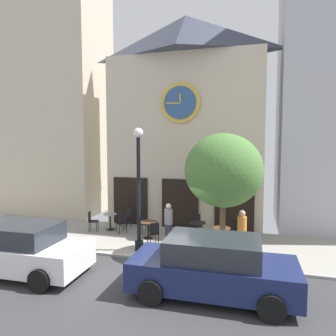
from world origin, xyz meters
TOP-DOWN VIEW (x-y plane):
  - ground_plane at (0.00, -0.97)m, footprint 24.28×10.63m
  - clock_building at (-0.44, 5.32)m, footprint 7.53×3.23m
  - neighbor_building_left at (-8.27, 6.13)m, footprint 5.56×3.62m
  - street_lamp at (-1.19, 0.81)m, footprint 0.36×0.36m
  - street_tree at (1.85, 1.08)m, footprint 2.72×2.44m
  - cafe_table_leftmost at (-3.45, 3.03)m, footprint 0.61×0.61m
  - cafe_table_center at (-1.34, 2.28)m, footprint 0.79×0.79m
  - cafe_table_rightmost at (0.70, 2.54)m, footprint 0.69×0.69m
  - cafe_table_near_curb at (1.73, 1.99)m, footprint 0.68×0.68m
  - cafe_chair_outer at (0.53, 3.32)m, footprint 0.52×0.52m
  - cafe_chair_facing_wall at (-2.86, 3.69)m, footprint 0.55×0.55m
  - cafe_chair_curbside at (-2.70, 2.67)m, footprint 0.56×0.56m
  - cafe_chair_corner at (-0.86, 1.54)m, footprint 0.56×0.56m
  - cafe_chair_left_end at (-1.83, 3.01)m, footprint 0.57×0.57m
  - cafe_chair_under_awning at (-4.17, 2.62)m, footprint 0.50×0.50m
  - cafe_chair_mid_row at (2.20, 2.65)m, footprint 0.56×0.56m
  - pedestrian_grey at (-0.27, 1.60)m, footprint 0.44×0.44m
  - pedestrian_orange at (2.52, 1.12)m, footprint 0.37×0.37m
  - parked_car_white at (-4.04, -2.08)m, footprint 4.34×2.10m
  - parked_car_navy at (1.90, -1.87)m, footprint 4.32×2.06m

SIDE VIEW (x-z plane):
  - ground_plane at x=0.00m, z-range -0.09..0.04m
  - cafe_table_leftmost at x=-3.45m, z-range 0.12..0.86m
  - cafe_chair_outer at x=0.53m, z-range 0.08..0.98m
  - cafe_chair_facing_wall at x=-2.86m, z-range 0.08..0.98m
  - cafe_chair_curbside at x=-2.70m, z-range 0.08..0.98m
  - cafe_chair_corner at x=-0.86m, z-range 0.08..0.98m
  - cafe_chair_left_end at x=-1.83m, z-range 0.08..0.98m
  - cafe_chair_under_awning at x=-4.17m, z-range 0.08..0.98m
  - cafe_chair_mid_row at x=2.20m, z-range 0.08..0.98m
  - cafe_table_near_curb at x=1.73m, z-range 0.15..0.91m
  - cafe_table_rightmost at x=0.70m, z-range 0.15..0.91m
  - cafe_table_center at x=-1.34m, z-range 0.18..0.90m
  - parked_car_white at x=-4.04m, z-range -0.01..1.54m
  - parked_car_navy at x=1.90m, z-range -0.01..1.54m
  - pedestrian_grey at x=-0.27m, z-range 0.03..1.70m
  - pedestrian_orange at x=2.52m, z-range 0.03..1.70m
  - street_lamp at x=-1.19m, z-range 0.03..4.58m
  - street_tree at x=1.85m, z-range 0.87..5.21m
  - clock_building at x=-0.44m, z-range 0.16..10.28m
  - neighbor_building_left at x=-8.27m, z-range 0.00..15.56m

